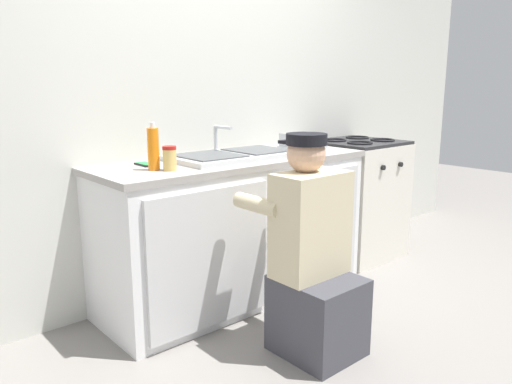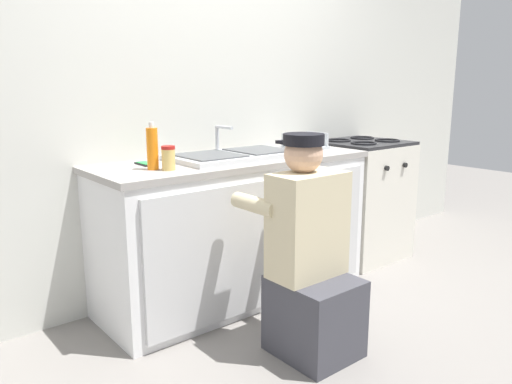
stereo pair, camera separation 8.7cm
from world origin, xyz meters
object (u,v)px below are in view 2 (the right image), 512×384
Objects in this scene: sink_double_basin at (235,155)px; stove_range at (360,199)px; condiment_jar at (168,158)px; dish_rack_tray at (305,146)px; soap_bottle_orange at (152,148)px; cell_phone at (146,164)px; plumber_person at (310,265)px.

stove_range is (1.21, -0.00, -0.46)m from sink_double_basin.
condiment_jar is 1.17m from dish_rack_tray.
cell_phone is at bearing 76.09° from soap_bottle_orange.
sink_double_basin is 0.91m from plumber_person.
dish_rack_tray is at bearing -3.73° from cell_phone.
dish_rack_tray is at bearing 3.02° from sink_double_basin.
soap_bottle_orange is 0.21m from cell_phone.
sink_double_basin is 0.56m from cell_phone.
sink_double_basin is at bearing 179.90° from stove_range.
plumber_person is 1.01m from soap_bottle_orange.
condiment_jar is at bearing 121.83° from plumber_person.
sink_double_basin reaches higher than condiment_jar.
condiment_jar is 0.51× the size of soap_bottle_orange.
sink_double_basin is 0.55m from condiment_jar.
soap_bottle_orange reaches higher than stove_range.
sink_double_basin is 0.60m from soap_bottle_orange.
plumber_person is 4.42× the size of soap_bottle_orange.
dish_rack_tray is (0.63, 0.03, 0.01)m from sink_double_basin.
sink_double_basin is at bearing -176.98° from dish_rack_tray.
plumber_person is at bearing -57.29° from soap_bottle_orange.
soap_bottle_orange reaches higher than cell_phone.
dish_rack_tray is 2.00× the size of cell_phone.
cell_phone is (-1.18, 0.08, -0.02)m from dish_rack_tray.
plumber_person is 7.89× the size of cell_phone.
plumber_person reaches higher than dish_rack_tray.
stove_range is 3.70× the size of soap_bottle_orange.
plumber_person is (-0.13, -0.78, -0.45)m from sink_double_basin.
plumber_person is 3.94× the size of dish_rack_tray.
plumber_person is 0.91m from condiment_jar.
condiment_jar is (-1.74, -0.12, 0.50)m from stove_range.
soap_bottle_orange reaches higher than sink_double_basin.
plumber_person reaches higher than condiment_jar.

